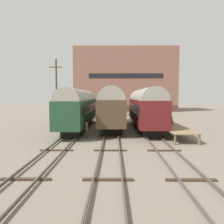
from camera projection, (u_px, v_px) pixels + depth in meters
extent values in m
plane|color=slate|center=(112.00, 132.00, 26.10)|extent=(200.00, 200.00, 0.00)
cube|color=#4C4742|center=(70.00, 131.00, 26.15)|extent=(0.08, 60.00, 0.16)
cube|color=#4C4742|center=(82.00, 131.00, 26.13)|extent=(0.08, 60.00, 0.16)
cube|color=#3D2D1E|center=(26.00, 179.00, 11.19)|extent=(2.60, 0.24, 0.10)
cube|color=#3D2D1E|center=(57.00, 150.00, 17.17)|extent=(2.60, 0.24, 0.10)
cube|color=#3D2D1E|center=(72.00, 136.00, 23.16)|extent=(2.60, 0.24, 0.10)
cube|color=#3D2D1E|center=(80.00, 128.00, 29.14)|extent=(2.60, 0.24, 0.10)
cube|color=#3D2D1E|center=(86.00, 123.00, 35.12)|extent=(2.60, 0.24, 0.10)
cube|color=#3D2D1E|center=(90.00, 119.00, 41.11)|extent=(2.60, 0.24, 0.10)
cube|color=#3D2D1E|center=(93.00, 116.00, 47.09)|extent=(2.60, 0.24, 0.10)
cube|color=#3D2D1E|center=(96.00, 114.00, 53.07)|extent=(2.60, 0.24, 0.10)
cube|color=#4C4742|center=(106.00, 131.00, 26.10)|extent=(0.08, 60.00, 0.16)
cube|color=#4C4742|center=(118.00, 131.00, 26.08)|extent=(0.08, 60.00, 0.16)
cube|color=#3D2D1E|center=(108.00, 180.00, 11.14)|extent=(2.60, 0.24, 0.10)
cube|color=#3D2D1E|center=(110.00, 150.00, 17.12)|extent=(2.60, 0.24, 0.10)
cube|color=#3D2D1E|center=(111.00, 136.00, 23.11)|extent=(2.60, 0.24, 0.10)
cube|color=#3D2D1E|center=(112.00, 128.00, 29.09)|extent=(2.60, 0.24, 0.10)
cube|color=#3D2D1E|center=(112.00, 123.00, 35.07)|extent=(2.60, 0.24, 0.10)
cube|color=#3D2D1E|center=(113.00, 119.00, 41.06)|extent=(2.60, 0.24, 0.10)
cube|color=#3D2D1E|center=(113.00, 116.00, 47.04)|extent=(2.60, 0.24, 0.10)
cube|color=#3D2D1E|center=(113.00, 114.00, 53.03)|extent=(2.60, 0.24, 0.10)
cube|color=#4C4742|center=(141.00, 131.00, 26.05)|extent=(0.08, 60.00, 0.16)
cube|color=#4C4742|center=(153.00, 131.00, 26.03)|extent=(0.08, 60.00, 0.16)
cube|color=#3D2D1E|center=(191.00, 180.00, 11.09)|extent=(2.60, 0.24, 0.10)
cube|color=#3D2D1E|center=(164.00, 151.00, 17.08)|extent=(2.60, 0.24, 0.10)
cube|color=#3D2D1E|center=(151.00, 136.00, 23.06)|extent=(2.60, 0.24, 0.10)
cube|color=#3D2D1E|center=(144.00, 128.00, 29.04)|extent=(2.60, 0.24, 0.10)
cube|color=#3D2D1E|center=(139.00, 123.00, 35.03)|extent=(2.60, 0.24, 0.10)
cube|color=#3D2D1E|center=(135.00, 119.00, 41.01)|extent=(2.60, 0.24, 0.10)
cube|color=#3D2D1E|center=(133.00, 116.00, 46.99)|extent=(2.60, 0.24, 0.10)
cube|color=#3D2D1E|center=(131.00, 114.00, 52.98)|extent=(2.60, 0.24, 0.10)
cube|color=black|center=(112.00, 119.00, 35.78)|extent=(1.80, 2.40, 1.00)
cube|color=black|center=(112.00, 130.00, 24.72)|extent=(1.80, 2.40, 1.00)
cube|color=#4C3823|center=(112.00, 110.00, 30.11)|extent=(3.07, 17.06, 2.91)
cube|color=black|center=(112.00, 107.00, 30.08)|extent=(3.11, 15.70, 1.05)
cylinder|color=gray|center=(112.00, 99.00, 30.00)|extent=(2.92, 16.72, 2.92)
cube|color=black|center=(140.00, 121.00, 33.12)|extent=(1.80, 2.40, 1.00)
cube|color=black|center=(151.00, 132.00, 23.26)|extent=(1.80, 2.40, 1.00)
cube|color=#5B1919|center=(145.00, 111.00, 28.05)|extent=(2.95, 15.22, 2.86)
cube|color=black|center=(145.00, 108.00, 28.03)|extent=(2.99, 14.00, 1.03)
cylinder|color=gray|center=(145.00, 100.00, 27.95)|extent=(2.81, 14.91, 2.81)
cube|color=black|center=(85.00, 120.00, 34.29)|extent=(1.80, 2.40, 1.00)
cube|color=black|center=(71.00, 132.00, 23.09)|extent=(1.80, 2.40, 1.00)
cube|color=#1E4228|center=(80.00, 111.00, 28.55)|extent=(2.82, 17.29, 2.82)
cube|color=black|center=(80.00, 108.00, 28.53)|extent=(2.86, 15.90, 1.01)
cylinder|color=gray|center=(80.00, 100.00, 28.45)|extent=(2.68, 16.94, 2.68)
cube|color=#8C704C|center=(168.00, 124.00, 26.13)|extent=(2.43, 14.12, 0.10)
cylinder|color=brown|center=(175.00, 140.00, 19.29)|extent=(0.20, 0.20, 0.89)
cylinder|color=brown|center=(199.00, 140.00, 19.26)|extent=(0.20, 0.20, 0.89)
cylinder|color=brown|center=(150.00, 122.00, 33.07)|extent=(0.20, 0.20, 0.89)
cylinder|color=brown|center=(164.00, 122.00, 33.04)|extent=(0.20, 0.20, 0.89)
cylinder|color=brown|center=(159.00, 128.00, 26.18)|extent=(0.20, 0.20, 0.89)
cylinder|color=brown|center=(177.00, 128.00, 26.15)|extent=(0.20, 0.20, 0.89)
cube|color=#2D4C33|center=(167.00, 121.00, 25.45)|extent=(1.40, 0.40, 0.06)
cube|color=#2D4C33|center=(167.00, 119.00, 25.60)|extent=(1.40, 0.06, 0.45)
cube|color=black|center=(162.00, 123.00, 25.48)|extent=(0.06, 0.40, 0.40)
cube|color=black|center=(172.00, 123.00, 25.46)|extent=(0.06, 0.40, 0.40)
cylinder|color=#282833|center=(86.00, 135.00, 22.25)|extent=(0.12, 0.12, 0.79)
cylinder|color=#282833|center=(88.00, 135.00, 22.24)|extent=(0.12, 0.12, 0.79)
cylinder|color=#4C382D|center=(87.00, 127.00, 22.19)|extent=(0.32, 0.32, 0.66)
sphere|color=tan|center=(87.00, 123.00, 22.16)|extent=(0.21, 0.21, 0.21)
cylinder|color=#473828|center=(57.00, 93.00, 30.54)|extent=(0.24, 0.24, 9.45)
cube|color=#473828|center=(56.00, 67.00, 30.28)|extent=(1.80, 0.12, 0.12)
cube|color=#4F342A|center=(125.00, 107.00, 66.69)|extent=(28.81, 13.65, 1.79)
cube|color=brown|center=(125.00, 78.00, 66.03)|extent=(28.81, 13.65, 16.11)
cube|color=black|center=(126.00, 76.00, 59.18)|extent=(20.17, 0.10, 1.20)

